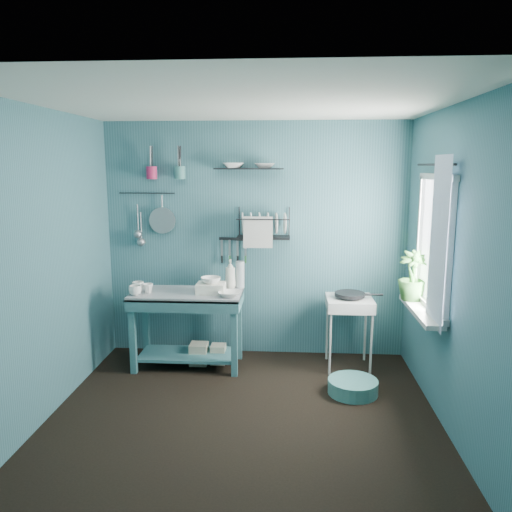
# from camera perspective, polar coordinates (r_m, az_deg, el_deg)

# --- Properties ---
(floor) EXTENTS (3.20, 3.20, 0.00)m
(floor) POSITION_cam_1_polar(r_m,az_deg,el_deg) (4.31, -1.50, -18.02)
(floor) COLOR black
(floor) RESTS_ON ground
(ceiling) EXTENTS (3.20, 3.20, 0.00)m
(ceiling) POSITION_cam_1_polar(r_m,az_deg,el_deg) (3.82, -1.68, 17.18)
(ceiling) COLOR silver
(ceiling) RESTS_ON ground
(wall_back) EXTENTS (3.20, 0.00, 3.20)m
(wall_back) POSITION_cam_1_polar(r_m,az_deg,el_deg) (5.34, -0.07, 1.78)
(wall_back) COLOR #33616A
(wall_back) RESTS_ON ground
(wall_front) EXTENTS (3.20, 0.00, 3.20)m
(wall_front) POSITION_cam_1_polar(r_m,az_deg,el_deg) (2.43, -4.95, -8.75)
(wall_front) COLOR #33616A
(wall_front) RESTS_ON ground
(wall_left) EXTENTS (0.00, 3.00, 3.00)m
(wall_left) POSITION_cam_1_polar(r_m,az_deg,el_deg) (4.33, -23.19, -1.10)
(wall_left) COLOR #33616A
(wall_left) RESTS_ON ground
(wall_right) EXTENTS (0.00, 3.00, 3.00)m
(wall_right) POSITION_cam_1_polar(r_m,az_deg,el_deg) (4.05, 21.59, -1.72)
(wall_right) COLOR #33616A
(wall_right) RESTS_ON ground
(work_counter) EXTENTS (1.18, 0.73, 0.78)m
(work_counter) POSITION_cam_1_polar(r_m,az_deg,el_deg) (5.20, -7.80, -8.28)
(work_counter) COLOR #34676D
(work_counter) RESTS_ON floor
(mug_left) EXTENTS (0.12, 0.12, 0.10)m
(mug_left) POSITION_cam_1_polar(r_m,az_deg,el_deg) (5.05, -13.64, -3.84)
(mug_left) COLOR white
(mug_left) RESTS_ON work_counter
(mug_mid) EXTENTS (0.14, 0.14, 0.09)m
(mug_mid) POSITION_cam_1_polar(r_m,az_deg,el_deg) (5.12, -12.24, -3.63)
(mug_mid) COLOR white
(mug_mid) RESTS_ON work_counter
(mug_right) EXTENTS (0.17, 0.17, 0.10)m
(mug_right) POSITION_cam_1_polar(r_m,az_deg,el_deg) (5.21, -13.33, -3.41)
(mug_right) COLOR white
(mug_right) RESTS_ON work_counter
(wash_tub) EXTENTS (0.28, 0.22, 0.10)m
(wash_tub) POSITION_cam_1_polar(r_m,az_deg,el_deg) (5.02, -5.17, -3.67)
(wash_tub) COLOR silver
(wash_tub) RESTS_ON work_counter
(tub_bowl) EXTENTS (0.20, 0.19, 0.06)m
(tub_bowl) POSITION_cam_1_polar(r_m,az_deg,el_deg) (5.00, -5.18, -2.77)
(tub_bowl) COLOR white
(tub_bowl) RESTS_ON wash_tub
(soap_bottle) EXTENTS (0.12, 0.12, 0.30)m
(soap_bottle) POSITION_cam_1_polar(r_m,az_deg,el_deg) (5.18, -2.95, -2.05)
(soap_bottle) COLOR silver
(soap_bottle) RESTS_ON work_counter
(water_bottle) EXTENTS (0.09, 0.09, 0.28)m
(water_bottle) POSITION_cam_1_polar(r_m,az_deg,el_deg) (5.20, -1.83, -2.13)
(water_bottle) COLOR #B2C1C6
(water_bottle) RESTS_ON work_counter
(counter_bowl) EXTENTS (0.22, 0.22, 0.05)m
(counter_bowl) POSITION_cam_1_polar(r_m,az_deg,el_deg) (4.87, -3.07, -4.35)
(counter_bowl) COLOR white
(counter_bowl) RESTS_ON work_counter
(hotplate_stand) EXTENTS (0.46, 0.46, 0.73)m
(hotplate_stand) POSITION_cam_1_polar(r_m,az_deg,el_deg) (5.21, 10.51, -8.62)
(hotplate_stand) COLOR silver
(hotplate_stand) RESTS_ON floor
(frying_pan) EXTENTS (0.30, 0.30, 0.03)m
(frying_pan) POSITION_cam_1_polar(r_m,az_deg,el_deg) (5.10, 10.66, -4.32)
(frying_pan) COLOR black
(frying_pan) RESTS_ON hotplate_stand
(knife_strip) EXTENTS (0.32, 0.07, 0.03)m
(knife_strip) POSITION_cam_1_polar(r_m,az_deg,el_deg) (5.33, -2.57, 1.96)
(knife_strip) COLOR black
(knife_strip) RESTS_ON wall_back
(dish_rack) EXTENTS (0.58, 0.32, 0.32)m
(dish_rack) POSITION_cam_1_polar(r_m,az_deg,el_deg) (5.18, 0.87, 3.79)
(dish_rack) COLOR black
(dish_rack) RESTS_ON wall_back
(upper_shelf) EXTENTS (0.72, 0.29, 0.01)m
(upper_shelf) POSITION_cam_1_polar(r_m,az_deg,el_deg) (5.19, -0.86, 9.94)
(upper_shelf) COLOR black
(upper_shelf) RESTS_ON wall_back
(shelf_bowl_left) EXTENTS (0.24, 0.24, 0.05)m
(shelf_bowl_left) POSITION_cam_1_polar(r_m,az_deg,el_deg) (5.21, -2.62, 10.57)
(shelf_bowl_left) COLOR white
(shelf_bowl_left) RESTS_ON upper_shelf
(shelf_bowl_right) EXTENTS (0.23, 0.23, 0.05)m
(shelf_bowl_right) POSITION_cam_1_polar(r_m,az_deg,el_deg) (5.18, 1.01, 10.60)
(shelf_bowl_right) COLOR white
(shelf_bowl_right) RESTS_ON upper_shelf
(utensil_cup_magenta) EXTENTS (0.11, 0.11, 0.13)m
(utensil_cup_magenta) POSITION_cam_1_polar(r_m,az_deg,el_deg) (5.39, -11.84, 9.30)
(utensil_cup_magenta) COLOR #B4214E
(utensil_cup_magenta) RESTS_ON wall_back
(utensil_cup_teal) EXTENTS (0.11, 0.11, 0.13)m
(utensil_cup_teal) POSITION_cam_1_polar(r_m,az_deg,el_deg) (5.32, -8.68, 9.40)
(utensil_cup_teal) COLOR #3C7D78
(utensil_cup_teal) RESTS_ON wall_back
(colander) EXTENTS (0.28, 0.03, 0.28)m
(colander) POSITION_cam_1_polar(r_m,az_deg,el_deg) (5.43, -10.66, 4.02)
(colander) COLOR #979B9F
(colander) RESTS_ON wall_back
(ladle_outer) EXTENTS (0.01, 0.01, 0.30)m
(ladle_outer) POSITION_cam_1_polar(r_m,az_deg,el_deg) (5.51, -13.37, 4.22)
(ladle_outer) COLOR #979B9F
(ladle_outer) RESTS_ON wall_back
(ladle_inner) EXTENTS (0.01, 0.01, 0.30)m
(ladle_inner) POSITION_cam_1_polar(r_m,az_deg,el_deg) (5.51, -13.01, 3.34)
(ladle_inner) COLOR #979B9F
(ladle_inner) RESTS_ON wall_back
(hook_rail) EXTENTS (0.60, 0.01, 0.01)m
(hook_rail) POSITION_cam_1_polar(r_m,az_deg,el_deg) (5.47, -12.36, 7.03)
(hook_rail) COLOR black
(hook_rail) RESTS_ON wall_back
(window_glass) EXTENTS (0.00, 1.10, 1.10)m
(window_glass) POSITION_cam_1_polar(r_m,az_deg,el_deg) (4.44, 19.80, 1.38)
(window_glass) COLOR white
(window_glass) RESTS_ON wall_right
(windowsill) EXTENTS (0.16, 0.95, 0.04)m
(windowsill) POSITION_cam_1_polar(r_m,az_deg,el_deg) (4.54, 18.31, -5.97)
(windowsill) COLOR silver
(windowsill) RESTS_ON wall_right
(curtain) EXTENTS (0.00, 1.35, 1.35)m
(curtain) POSITION_cam_1_polar(r_m,az_deg,el_deg) (4.13, 20.09, 1.43)
(curtain) COLOR white
(curtain) RESTS_ON wall_right
(curtain_rod) EXTENTS (0.02, 1.05, 0.02)m
(curtain_rod) POSITION_cam_1_polar(r_m,az_deg,el_deg) (4.38, 19.75, 9.81)
(curtain_rod) COLOR black
(curtain_rod) RESTS_ON wall_right
(potted_plant) EXTENTS (0.30, 0.30, 0.45)m
(potted_plant) POSITION_cam_1_polar(r_m,az_deg,el_deg) (4.75, 17.45, -2.15)
(potted_plant) COLOR #2C5B24
(potted_plant) RESTS_ON windowsill
(storage_tin_large) EXTENTS (0.18, 0.18, 0.22)m
(storage_tin_large) POSITION_cam_1_polar(r_m,az_deg,el_deg) (5.33, -6.54, -11.03)
(storage_tin_large) COLOR tan
(storage_tin_large) RESTS_ON floor
(storage_tin_small) EXTENTS (0.15, 0.15, 0.20)m
(storage_tin_small) POSITION_cam_1_polar(r_m,az_deg,el_deg) (5.33, -4.33, -11.10)
(storage_tin_small) COLOR tan
(storage_tin_small) RESTS_ON floor
(floor_basin) EXTENTS (0.45, 0.45, 0.13)m
(floor_basin) POSITION_cam_1_polar(r_m,az_deg,el_deg) (4.76, 11.01, -14.44)
(floor_basin) COLOR teal
(floor_basin) RESTS_ON floor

